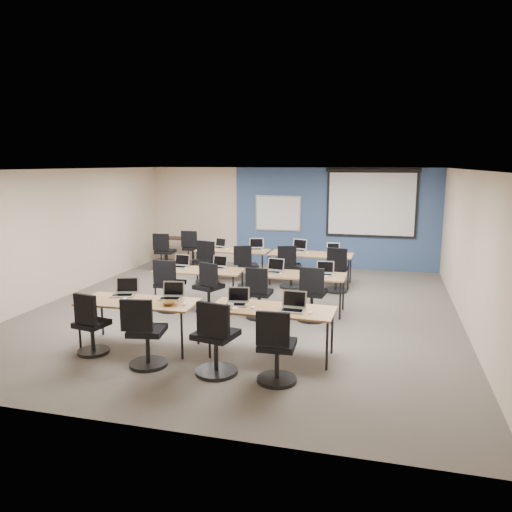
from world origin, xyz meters
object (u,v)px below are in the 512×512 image
(laptop_6, at_px, (275,269))
(task_chair_8, at_px, (207,265))
(task_chair_2, at_px, (215,344))
(utility_table, at_px, (177,241))
(whiteboard, at_px, (278,213))
(laptop_3, at_px, (293,306))
(task_chair_10, at_px, (290,270))
(laptop_1, at_px, (171,295))
(spare_chair_a, at_px, (192,252))
(laptop_10, at_px, (299,248))
(task_chair_6, at_px, (259,297))
(training_table_back_right, at_px, (311,255))
(task_chair_11, at_px, (336,273))
(laptop_2, at_px, (237,300))
(task_chair_5, at_px, (209,292))
(laptop_11, at_px, (333,250))
(laptop_7, at_px, (325,272))
(projector_screen, at_px, (372,199))
(laptop_9, at_px, (256,247))
(spare_chair_b, at_px, (164,255))
(laptop_5, at_px, (219,265))
(laptop_0, at_px, (125,291))
(training_table_mid_right, at_px, (297,276))
(task_chair_3, at_px, (276,353))
(training_table_back_left, at_px, (233,252))
(laptop_8, at_px, (220,245))
(task_chair_0, at_px, (91,329))
(task_chair_1, at_px, (145,338))
(training_table_front_right, at_px, (272,311))
(training_table_mid_left, at_px, (199,272))
(task_chair_9, at_px, (247,270))
(task_chair_7, at_px, (312,298))
(task_chair_4, at_px, (169,289))

(laptop_6, distance_m, task_chair_8, 2.61)
(task_chair_2, height_order, utility_table, task_chair_2)
(task_chair_2, bearing_deg, whiteboard, 107.61)
(laptop_3, distance_m, task_chair_10, 4.20)
(laptop_1, xyz_separation_m, spare_chair_a, (-1.94, 5.62, -0.37))
(laptop_1, distance_m, laptop_10, 4.96)
(task_chair_2, xyz_separation_m, task_chair_6, (-0.06, 2.55, -0.04))
(training_table_back_right, xyz_separation_m, task_chair_11, (0.66, -0.60, -0.27))
(whiteboard, bearing_deg, laptop_2, -83.01)
(task_chair_5, distance_m, laptop_11, 3.63)
(laptop_7, bearing_deg, laptop_2, -118.97)
(projector_screen, relative_size, laptop_9, 6.82)
(spare_chair_b, bearing_deg, spare_chair_a, 47.36)
(laptop_3, xyz_separation_m, spare_chair_a, (-3.89, 5.75, -0.38))
(laptop_1, bearing_deg, laptop_6, 52.22)
(laptop_5, xyz_separation_m, task_chair_6, (1.04, -0.82, -0.39))
(task_chair_10, bearing_deg, laptop_1, -122.06)
(whiteboard, relative_size, laptop_0, 3.54)
(training_table_mid_right, distance_m, task_chair_3, 3.27)
(task_chair_10, distance_m, utility_table, 4.11)
(task_chair_10, xyz_separation_m, spare_chair_a, (-3.05, 1.66, 0.01))
(laptop_10, relative_size, task_chair_11, 0.35)
(laptop_0, xyz_separation_m, laptop_1, (0.81, 0.00, -0.00))
(training_table_back_left, relative_size, laptop_8, 5.58)
(task_chair_5, xyz_separation_m, task_chair_6, (1.02, -0.14, -0.01))
(task_chair_0, distance_m, task_chair_8, 4.66)
(laptop_0, bearing_deg, training_table_back_left, 67.32)
(training_table_mid_right, relative_size, task_chair_1, 1.80)
(laptop_5, relative_size, laptop_9, 0.88)
(task_chair_1, height_order, task_chair_5, task_chair_1)
(laptop_5, xyz_separation_m, task_chair_5, (0.02, -0.68, -0.38))
(projector_screen, relative_size, training_table_front_right, 1.31)
(whiteboard, xyz_separation_m, laptop_1, (-0.29, -6.46, -0.66))
(training_table_mid_left, xyz_separation_m, task_chair_11, (2.54, 1.76, -0.26))
(laptop_5, relative_size, task_chair_5, 0.31)
(laptop_8, distance_m, task_chair_9, 1.36)
(task_chair_6, distance_m, laptop_7, 1.38)
(laptop_5, height_order, spare_chair_a, spare_chair_a)
(laptop_11, xyz_separation_m, spare_chair_a, (-3.94, 0.91, -0.37))
(laptop_11, bearing_deg, laptop_3, -97.16)
(training_table_mid_right, height_order, spare_chair_a, spare_chair_a)
(whiteboard, bearing_deg, laptop_11, -45.74)
(task_chair_0, distance_m, task_chair_7, 3.81)
(task_chair_5, distance_m, task_chair_11, 3.08)
(training_table_back_left, relative_size, task_chair_10, 1.77)
(whiteboard, height_order, utility_table, whiteboard)
(task_chair_1, xyz_separation_m, laptop_9, (0.08, 5.70, 0.38))
(whiteboard, relative_size, task_chair_4, 1.25)
(projector_screen, distance_m, task_chair_5, 5.70)
(laptop_1, bearing_deg, laptop_5, 79.83)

